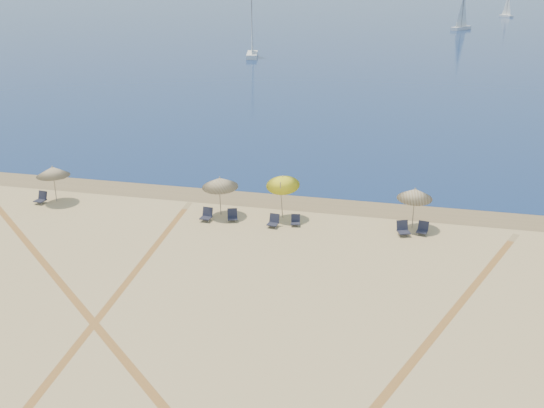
{
  "coord_description": "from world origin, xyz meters",
  "views": [
    {
      "loc": [
        7.19,
        -10.86,
        13.51
      ],
      "look_at": [
        0.0,
        20.0,
        1.3
      ],
      "focal_mm": 41.25,
      "sensor_mm": 36.0,
      "label": 1
    }
  ],
  "objects_px": {
    "umbrella_4": "(415,194)",
    "chair_2": "(207,215)",
    "sailboat_1": "(507,9)",
    "chair_1": "(41,198)",
    "chair_3": "(232,216)",
    "chair_5": "(296,221)",
    "chair_4": "(274,221)",
    "sailboat_2": "(252,39)",
    "umbrella_1": "(53,171)",
    "chair_6": "(403,229)",
    "sailboat_0": "(462,16)",
    "chair_7": "(423,229)",
    "umbrella_3": "(283,181)",
    "umbrella_2": "(220,182)"
  },
  "relations": [
    {
      "from": "chair_2",
      "to": "chair_7",
      "type": "bearing_deg",
      "value": 7.8
    },
    {
      "from": "umbrella_3",
      "to": "chair_3",
      "type": "distance_m",
      "value": 3.43
    },
    {
      "from": "umbrella_2",
      "to": "chair_1",
      "type": "relative_size",
      "value": 3.12
    },
    {
      "from": "chair_6",
      "to": "sailboat_0",
      "type": "bearing_deg",
      "value": 65.2
    },
    {
      "from": "umbrella_3",
      "to": "chair_1",
      "type": "bearing_deg",
      "value": -176.15
    },
    {
      "from": "chair_1",
      "to": "chair_5",
      "type": "height_order",
      "value": "chair_1"
    },
    {
      "from": "chair_6",
      "to": "sailboat_0",
      "type": "distance_m",
      "value": 116.22
    },
    {
      "from": "sailboat_1",
      "to": "chair_3",
      "type": "bearing_deg",
      "value": -130.29
    },
    {
      "from": "chair_3",
      "to": "chair_4",
      "type": "bearing_deg",
      "value": -25.06
    },
    {
      "from": "umbrella_3",
      "to": "sailboat_0",
      "type": "relative_size",
      "value": 0.29
    },
    {
      "from": "umbrella_3",
      "to": "chair_6",
      "type": "bearing_deg",
      "value": -7.1
    },
    {
      "from": "umbrella_4",
      "to": "chair_2",
      "type": "xyz_separation_m",
      "value": [
        -11.31,
        -1.54,
        -1.66
      ]
    },
    {
      "from": "chair_1",
      "to": "chair_3",
      "type": "height_order",
      "value": "chair_1"
    },
    {
      "from": "sailboat_1",
      "to": "chair_4",
      "type": "bearing_deg",
      "value": -129.41
    },
    {
      "from": "umbrella_3",
      "to": "chair_1",
      "type": "distance_m",
      "value": 14.85
    },
    {
      "from": "chair_5",
      "to": "sailboat_1",
      "type": "bearing_deg",
      "value": 70.6
    },
    {
      "from": "umbrella_1",
      "to": "umbrella_4",
      "type": "bearing_deg",
      "value": 2.13
    },
    {
      "from": "chair_2",
      "to": "sailboat_1",
      "type": "distance_m",
      "value": 159.52
    },
    {
      "from": "sailboat_0",
      "to": "chair_2",
      "type": "bearing_deg",
      "value": -67.79
    },
    {
      "from": "chair_4",
      "to": "sailboat_2",
      "type": "height_order",
      "value": "sailboat_2"
    },
    {
      "from": "chair_1",
      "to": "chair_5",
      "type": "bearing_deg",
      "value": 7.63
    },
    {
      "from": "sailboat_2",
      "to": "chair_6",
      "type": "bearing_deg",
      "value": -81.19
    },
    {
      "from": "chair_4",
      "to": "sailboat_1",
      "type": "bearing_deg",
      "value": 86.51
    },
    {
      "from": "chair_7",
      "to": "sailboat_0",
      "type": "bearing_deg",
      "value": 98.07
    },
    {
      "from": "chair_2",
      "to": "sailboat_2",
      "type": "xyz_separation_m",
      "value": [
        -14.33,
        64.33,
        2.48
      ]
    },
    {
      "from": "chair_2",
      "to": "chair_1",
      "type": "bearing_deg",
      "value": -177.81
    },
    {
      "from": "umbrella_3",
      "to": "sailboat_2",
      "type": "relative_size",
      "value": 0.3
    },
    {
      "from": "chair_3",
      "to": "chair_6",
      "type": "relative_size",
      "value": 0.88
    },
    {
      "from": "sailboat_0",
      "to": "sailboat_2",
      "type": "relative_size",
      "value": 1.01
    },
    {
      "from": "umbrella_1",
      "to": "sailboat_1",
      "type": "height_order",
      "value": "sailboat_1"
    },
    {
      "from": "chair_4",
      "to": "chair_7",
      "type": "distance_m",
      "value": 8.04
    },
    {
      "from": "umbrella_1",
      "to": "chair_2",
      "type": "bearing_deg",
      "value": -4.37
    },
    {
      "from": "sailboat_1",
      "to": "sailboat_2",
      "type": "height_order",
      "value": "sailboat_2"
    },
    {
      "from": "umbrella_1",
      "to": "chair_1",
      "type": "distance_m",
      "value": 1.82
    },
    {
      "from": "sailboat_0",
      "to": "umbrella_3",
      "type": "bearing_deg",
      "value": -65.91
    },
    {
      "from": "chair_7",
      "to": "sailboat_2",
      "type": "distance_m",
      "value": 68.76
    },
    {
      "from": "chair_5",
      "to": "chair_6",
      "type": "xyz_separation_m",
      "value": [
        5.83,
        0.04,
        0.06
      ]
    },
    {
      "from": "sailboat_0",
      "to": "umbrella_2",
      "type": "bearing_deg",
      "value": -67.61
    },
    {
      "from": "chair_1",
      "to": "sailboat_0",
      "type": "height_order",
      "value": "sailboat_0"
    },
    {
      "from": "chair_5",
      "to": "chair_6",
      "type": "relative_size",
      "value": 0.73
    },
    {
      "from": "umbrella_4",
      "to": "sailboat_1",
      "type": "relative_size",
      "value": 0.32
    },
    {
      "from": "sailboat_1",
      "to": "umbrella_3",
      "type": "bearing_deg",
      "value": -129.42
    },
    {
      "from": "umbrella_1",
      "to": "sailboat_1",
      "type": "bearing_deg",
      "value": 74.58
    },
    {
      "from": "chair_2",
      "to": "chair_6",
      "type": "xyz_separation_m",
      "value": [
        10.84,
        0.47,
        0.01
      ]
    },
    {
      "from": "chair_5",
      "to": "chair_7",
      "type": "distance_m",
      "value": 6.86
    },
    {
      "from": "chair_1",
      "to": "chair_5",
      "type": "distance_m",
      "value": 15.62
    },
    {
      "from": "chair_5",
      "to": "sailboat_1",
      "type": "xyz_separation_m",
      "value": [
        27.97,
        155.62,
        1.91
      ]
    },
    {
      "from": "chair_2",
      "to": "chair_3",
      "type": "height_order",
      "value": "chair_2"
    },
    {
      "from": "chair_1",
      "to": "sailboat_0",
      "type": "bearing_deg",
      "value": 82.79
    },
    {
      "from": "chair_1",
      "to": "chair_7",
      "type": "height_order",
      "value": "chair_1"
    }
  ]
}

